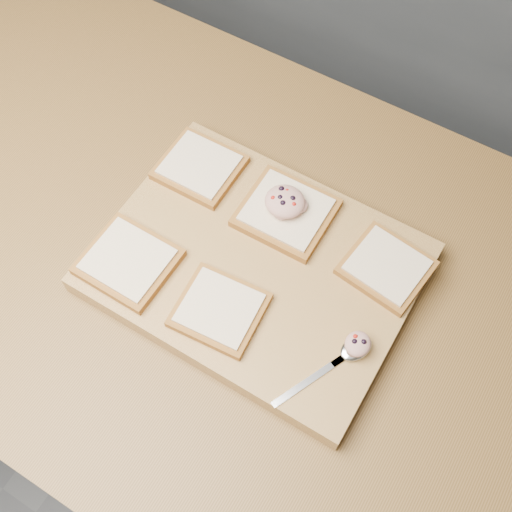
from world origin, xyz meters
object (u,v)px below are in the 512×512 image
Objects in this scene: bread_far_center at (286,212)px; spoon at (349,353)px; cutting_board at (256,267)px; tuna_salad_dollop at (285,201)px.

bread_far_center reaches higher than spoon.
cutting_board is 0.10m from tuna_salad_dollop.
spoon is (0.18, -0.15, -0.00)m from bread_far_center.
tuna_salad_dollop is (-0.00, 0.00, 0.02)m from bread_far_center.
tuna_salad_dollop is 0.24m from spoon.
spoon is (0.18, -0.06, 0.02)m from cutting_board.
tuna_salad_dollop reaches higher than cutting_board.
bread_far_center is at bearing 91.41° from cutting_board.
tuna_salad_dollop is at bearing 94.03° from cutting_board.
cutting_board is 2.87× the size of spoon.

